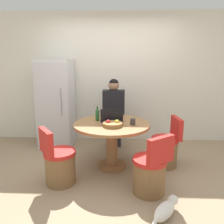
{
  "coord_description": "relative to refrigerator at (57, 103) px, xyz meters",
  "views": [
    {
      "loc": [
        0.15,
        -2.93,
        1.63
      ],
      "look_at": [
        -0.0,
        0.37,
        0.87
      ],
      "focal_mm": 35.0,
      "sensor_mm": 36.0,
      "label": 1
    }
  ],
  "objects": [
    {
      "name": "chair_near_left_corner",
      "position": [
        0.44,
        -1.47,
        -0.56
      ],
      "size": [
        0.49,
        0.49,
        0.79
      ],
      "rotation": [
        0.0,
        0.0,
        2.21
      ],
      "color": "brown",
      "rests_on": "ground_plane"
    },
    {
      "name": "wall_back",
      "position": [
        1.13,
        0.37,
        0.46
      ],
      "size": [
        7.0,
        0.06,
        2.6
      ],
      "color": "silver",
      "rests_on": "ground_plane"
    },
    {
      "name": "person_seated",
      "position": [
        1.13,
        -0.15,
        -0.11
      ],
      "size": [
        0.4,
        0.37,
        1.33
      ],
      "rotation": [
        0.0,
        0.0,
        3.14
      ],
      "color": "#2D2D38",
      "rests_on": "ground_plane"
    },
    {
      "name": "refrigerator",
      "position": [
        0.0,
        0.0,
        0.0
      ],
      "size": [
        0.63,
        0.65,
        1.67
      ],
      "color": "silver",
      "rests_on": "ground_plane"
    },
    {
      "name": "bottle",
      "position": [
        0.9,
        -0.82,
        -0.03
      ],
      "size": [
        0.06,
        0.06,
        0.23
      ],
      "color": "#23602D",
      "rests_on": "dining_table"
    },
    {
      "name": "dining_table",
      "position": [
        1.13,
        -0.96,
        -0.29
      ],
      "size": [
        1.16,
        1.16,
        0.72
      ],
      "color": "olive",
      "rests_on": "ground_plane"
    },
    {
      "name": "laptop",
      "position": [
        1.13,
        -0.88,
        -0.07
      ],
      "size": [
        0.34,
        0.23,
        0.21
      ],
      "rotation": [
        0.0,
        0.0,
        3.14
      ],
      "color": "#232328",
      "rests_on": "dining_table"
    },
    {
      "name": "coffee_cup",
      "position": [
        1.45,
        -1.04,
        -0.07
      ],
      "size": [
        0.08,
        0.08,
        0.1
      ],
      "color": "#383333",
      "rests_on": "dining_table"
    },
    {
      "name": "cat",
      "position": [
        1.76,
        -2.09,
        -0.75
      ],
      "size": [
        0.35,
        0.41,
        0.17
      ],
      "rotation": [
        0.0,
        0.0,
        0.9
      ],
      "color": "white",
      "rests_on": "ground_plane"
    },
    {
      "name": "ground_plane",
      "position": [
        1.13,
        -1.23,
        -0.84
      ],
      "size": [
        12.0,
        12.0,
        0.0
      ],
      "primitive_type": "plane",
      "color": "#9E8466"
    },
    {
      "name": "fruit_bowl",
      "position": [
        1.15,
        -1.12,
        -0.08
      ],
      "size": [
        0.29,
        0.29,
        0.09
      ],
      "color": "olive",
      "rests_on": "dining_table"
    },
    {
      "name": "chair_near_right_corner",
      "position": [
        1.65,
        -1.65,
        -0.56
      ],
      "size": [
        0.49,
        0.49,
        0.79
      ],
      "rotation": [
        0.0,
        0.0,
        -2.5
      ],
      "color": "brown",
      "rests_on": "ground_plane"
    },
    {
      "name": "chair_right_side",
      "position": [
        1.99,
        -0.87,
        -0.56
      ],
      "size": [
        0.44,
        0.43,
        0.79
      ],
      "rotation": [
        0.0,
        0.0,
        -1.47
      ],
      "color": "brown",
      "rests_on": "ground_plane"
    }
  ]
}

